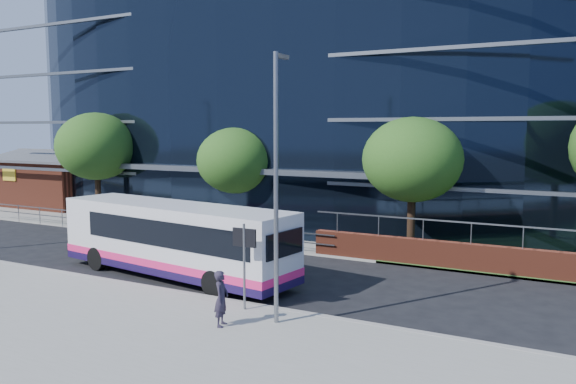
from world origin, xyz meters
The scene contains 16 objects.
ground centered at (0.00, 0.00, 0.00)m, with size 200.00×200.00×0.00m, color black.
pavement_near centered at (0.00, -5.00, 0.07)m, with size 80.00×8.00×0.15m, color gray.
kerb centered at (0.00, -1.00, 0.08)m, with size 80.00×0.25×0.16m, color gray.
yellow_line_outer centered at (0.00, -0.80, 0.01)m, with size 80.00×0.08×0.01m, color gold.
yellow_line_inner centered at (0.00, -0.65, 0.01)m, with size 80.00×0.08×0.01m, color gold.
far_forecourt centered at (-6.00, 11.00, 0.05)m, with size 50.00×8.00×0.10m, color gray.
glass_office centered at (-4.00, 20.85, 8.00)m, with size 44.00×23.10×16.00m.
brick_pavilion centered at (-22.00, 13.50, 1.94)m, with size 8.60×6.66×4.40m.
guard_railings centered at (-8.00, 7.00, 0.82)m, with size 24.00×0.05×1.10m.
street_sign centered at (4.50, -1.59, 2.15)m, with size 0.85×0.09×2.80m.
tree_far_a centered at (-13.00, 9.00, 4.86)m, with size 4.95×4.95×6.98m.
tree_far_b centered at (-3.00, 9.50, 4.21)m, with size 4.29×4.29×6.05m.
tree_far_c centered at (7.00, 9.00, 4.54)m, with size 4.62×4.62×6.51m.
streetlight_east centered at (6.00, -2.17, 4.44)m, with size 0.15×0.77×8.00m.
city_bus centered at (-0.30, 0.93, 1.57)m, with size 11.17×3.96×2.96m.
pedestrian centered at (4.71, -3.21, 0.98)m, with size 0.61×0.40×1.66m, color #272132.
Camera 1 is at (13.91, -16.52, 5.94)m, focal length 35.00 mm.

